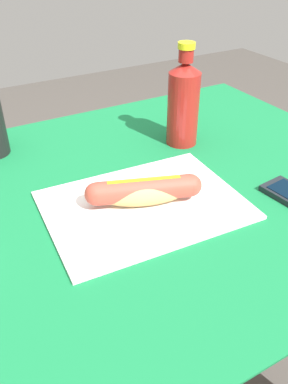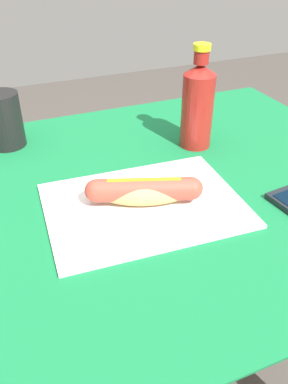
{
  "view_description": "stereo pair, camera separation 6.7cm",
  "coord_description": "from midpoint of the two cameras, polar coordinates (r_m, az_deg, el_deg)",
  "views": [
    {
      "loc": [
        0.3,
        0.54,
        1.19
      ],
      "look_at": [
        0.03,
        0.05,
        0.81
      ],
      "focal_mm": 37.42,
      "sensor_mm": 36.0,
      "label": 1
    },
    {
      "loc": [
        0.24,
        0.57,
        1.19
      ],
      "look_at": [
        0.03,
        0.05,
        0.81
      ],
      "focal_mm": 37.42,
      "sensor_mm": 36.0,
      "label": 2
    }
  ],
  "objects": [
    {
      "name": "hot_dog",
      "position": [
        0.67,
        2.87,
        0.07
      ],
      "size": [
        0.19,
        0.1,
        0.05
      ],
      "color": "tan",
      "rests_on": "paper_wrapper"
    },
    {
      "name": "drinking_cup",
      "position": [
        0.9,
        -17.39,
        9.7
      ],
      "size": [
        0.08,
        0.08,
        0.12
      ],
      "primitive_type": "cylinder",
      "color": "black",
      "rests_on": "dining_table"
    },
    {
      "name": "paper_wrapper",
      "position": [
        0.69,
        2.8,
        -1.97
      ],
      "size": [
        0.35,
        0.26,
        0.01
      ],
      "primitive_type": "cube",
      "rotation": [
        0.0,
        0.0,
        -0.06
      ],
      "color": "silver",
      "rests_on": "dining_table"
    },
    {
      "name": "dining_table",
      "position": [
        0.84,
        2.64,
        -9.08
      ],
      "size": [
        1.0,
        0.76,
        0.78
      ],
      "color": "brown",
      "rests_on": "ground"
    },
    {
      "name": "soda_bottle",
      "position": [
        0.86,
        9.94,
        12.17
      ],
      "size": [
        0.07,
        0.07,
        0.21
      ],
      "color": "maroon",
      "rests_on": "dining_table"
    }
  ]
}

